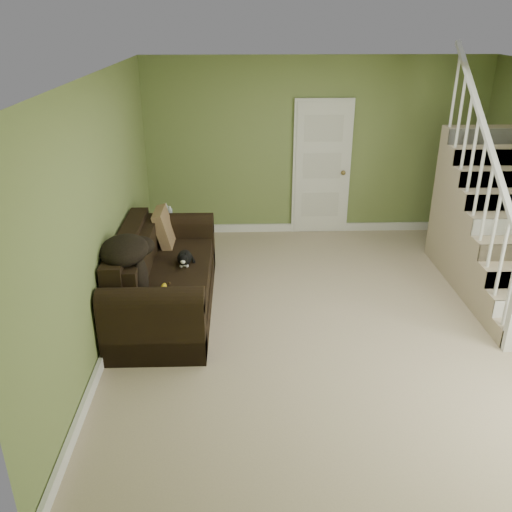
{
  "coord_description": "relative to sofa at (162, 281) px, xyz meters",
  "views": [
    {
      "loc": [
        -1.13,
        -5.16,
        3.11
      ],
      "look_at": [
        -0.96,
        0.08,
        0.76
      ],
      "focal_mm": 38.0,
      "sensor_mm": 36.0,
      "label": 1
    }
  ],
  "objects": [
    {
      "name": "door",
      "position": [
        2.12,
        2.36,
        0.66
      ],
      "size": [
        0.86,
        0.12,
        2.02
      ],
      "color": "white",
      "rests_on": "floor"
    },
    {
      "name": "cat",
      "position": [
        0.26,
        0.1,
        0.23
      ],
      "size": [
        0.2,
        0.43,
        0.21
      ],
      "rotation": [
        0.0,
        0.0,
        0.0
      ],
      "color": "black",
      "rests_on": "sofa"
    },
    {
      "name": "wall_left",
      "position": [
        -0.48,
        -0.35,
        0.95
      ],
      "size": [
        0.04,
        5.5,
        2.6
      ],
      "primitive_type": "cube",
      "color": "olive",
      "rests_on": "floor"
    },
    {
      "name": "throw_pillow",
      "position": [
        -0.04,
        0.75,
        0.35
      ],
      "size": [
        0.24,
        0.48,
        0.49
      ],
      "primitive_type": "cube",
      "rotation": [
        0.0,
        -0.24,
        -0.01
      ],
      "color": "#4F351F",
      "rests_on": "sofa"
    },
    {
      "name": "baseboard_back",
      "position": [
        2.02,
        2.37,
        -0.29
      ],
      "size": [
        5.0,
        0.04,
        0.12
      ],
      "primitive_type": "cube",
      "color": "white",
      "rests_on": "floor"
    },
    {
      "name": "banana",
      "position": [
        0.1,
        -0.53,
        0.18
      ],
      "size": [
        0.07,
        0.22,
        0.06
      ],
      "primitive_type": "ellipsoid",
      "rotation": [
        0.0,
        0.0,
        0.02
      ],
      "color": "yellow",
      "rests_on": "sofa"
    },
    {
      "name": "staircase",
      "position": [
        4.02,
        0.62,
        0.29
      ],
      "size": [
        1.0,
        2.51,
        2.82
      ],
      "color": "tan",
      "rests_on": "floor"
    },
    {
      "name": "sofa",
      "position": [
        0.0,
        0.0,
        0.0
      ],
      "size": [
        1.0,
        2.32,
        0.92
      ],
      "color": "black",
      "rests_on": "floor"
    },
    {
      "name": "floor",
      "position": [
        2.02,
        -0.35,
        -0.35
      ],
      "size": [
        5.0,
        5.5,
        0.01
      ],
      "primitive_type": "cube",
      "color": "tan",
      "rests_on": "ground"
    },
    {
      "name": "side_table",
      "position": [
        -0.09,
        1.19,
        -0.04
      ],
      "size": [
        0.58,
        0.58,
        0.83
      ],
      "rotation": [
        0.0,
        0.0,
        0.17
      ],
      "color": "black",
      "rests_on": "floor"
    },
    {
      "name": "wall_back",
      "position": [
        2.02,
        2.4,
        0.95
      ],
      "size": [
        5.0,
        0.04,
        2.6
      ],
      "primitive_type": "cube",
      "color": "olive",
      "rests_on": "floor"
    },
    {
      "name": "wall_front",
      "position": [
        2.02,
        -3.1,
        0.95
      ],
      "size": [
        5.0,
        0.04,
        2.6
      ],
      "primitive_type": "cube",
      "color": "olive",
      "rests_on": "floor"
    },
    {
      "name": "throw_blanket",
      "position": [
        -0.27,
        -0.5,
        0.6
      ],
      "size": [
        0.5,
        0.65,
        0.26
      ],
      "primitive_type": "ellipsoid",
      "rotation": [
        0.0,
        0.0,
        -0.04
      ],
      "color": "black",
      "rests_on": "sofa"
    },
    {
      "name": "ceiling",
      "position": [
        2.02,
        -0.35,
        2.25
      ],
      "size": [
        5.0,
        5.5,
        0.01
      ],
      "primitive_type": "cube",
      "color": "white",
      "rests_on": "wall_back"
    },
    {
      "name": "baseboard_left",
      "position": [
        -0.45,
        -0.35,
        -0.29
      ],
      "size": [
        0.04,
        5.5,
        0.12
      ],
      "primitive_type": "cube",
      "color": "white",
      "rests_on": "floor"
    }
  ]
}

